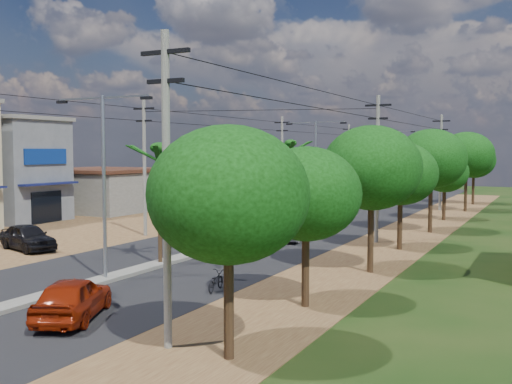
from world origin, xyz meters
TOP-DOWN VIEW (x-y plane):
  - ground at (0.00, 0.00)m, footprint 160.00×160.00m
  - road at (0.00, 15.00)m, footprint 12.00×110.00m
  - median at (0.00, 18.00)m, footprint 1.00×90.00m
  - dirt_lot_west at (-15.00, 8.00)m, footprint 18.00×46.00m
  - dirt_shoulder_east at (8.50, 15.00)m, footprint 5.00×90.00m
  - shophouse_grey at (-21.98, 14.00)m, footprint 9.00×6.40m
  - low_shed at (-21.00, 24.00)m, footprint 10.40×10.40m
  - tree_east_a at (9.50, -6.00)m, footprint 4.40×4.40m
  - tree_east_b at (9.30, 0.00)m, footprint 4.00×4.00m
  - tree_east_c at (9.70, 7.00)m, footprint 4.60×4.60m
  - tree_east_d at (9.40, 14.00)m, footprint 4.20×4.20m
  - tree_east_e at (9.60, 22.00)m, footprint 4.80×4.80m
  - tree_east_f at (9.20, 30.00)m, footprint 3.80×3.80m
  - tree_east_g at (9.80, 38.00)m, footprint 5.00×5.00m
  - tree_east_h at (9.50, 46.00)m, footprint 4.40×4.40m
  - palm_median_near at (0.00, 4.00)m, footprint 2.00×2.00m
  - palm_median_mid at (0.00, 20.00)m, footprint 2.00×2.00m
  - palm_median_far at (0.00, 36.00)m, footprint 2.00×2.00m
  - streetlight_near at (0.00, 0.00)m, footprint 5.10×0.18m
  - streetlight_mid at (0.00, 25.00)m, footprint 5.10×0.18m
  - streetlight_far at (0.00, 50.00)m, footprint 5.10×0.18m
  - utility_pole_w_b at (-7.00, 12.00)m, footprint 1.60×0.24m
  - utility_pole_w_c at (-7.00, 34.00)m, footprint 1.60×0.24m
  - utility_pole_w_d at (-7.00, 55.00)m, footprint 1.60×0.24m
  - utility_pole_e_a at (7.50, -6.00)m, footprint 1.60×0.24m
  - utility_pole_e_b at (7.50, 16.00)m, footprint 1.60×0.24m
  - utility_pole_e_c at (7.50, 38.00)m, footprint 1.60×0.24m
  - car_red_near at (3.02, -5.09)m, footprint 3.33×4.58m
  - car_silver_mid at (2.63, 14.30)m, footprint 2.12×4.20m
  - car_white_far at (-1.50, 28.87)m, footprint 3.11×5.44m
  - car_parked_dark at (-9.32, 4.26)m, footprint 4.70×3.01m
  - moto_rider_east at (5.20, 0.55)m, footprint 0.79×1.60m
  - moto_rider_west_a at (-3.34, 21.03)m, footprint 1.22×2.05m
  - moto_rider_west_b at (-2.69, 37.70)m, footprint 0.47×1.50m

SIDE VIEW (x-z plane):
  - ground at x=0.00m, z-range 0.00..0.00m
  - dirt_shoulder_east at x=8.50m, z-range 0.00..0.03m
  - dirt_lot_west at x=-15.00m, z-range 0.00..0.04m
  - road at x=0.00m, z-range 0.00..0.04m
  - median at x=0.00m, z-range 0.00..0.18m
  - moto_rider_east at x=5.20m, z-range 0.00..0.81m
  - moto_rider_west_b at x=-2.69m, z-range 0.00..0.90m
  - moto_rider_west_a at x=-3.34m, z-range 0.00..1.02m
  - car_silver_mid at x=2.63m, z-range 0.00..1.32m
  - car_red_near at x=3.02m, z-range 0.00..1.45m
  - car_white_far at x=-1.50m, z-range 0.00..1.49m
  - car_parked_dark at x=-9.32m, z-range 0.00..1.49m
  - low_shed at x=-21.00m, z-range -0.01..3.94m
  - tree_east_f at x=9.20m, z-range 1.13..6.64m
  - tree_east_b at x=9.30m, z-range 1.20..7.03m
  - shophouse_grey at x=-21.98m, z-range 0.01..8.31m
  - tree_east_d at x=9.40m, z-range 1.27..7.41m
  - tree_east_a at x=9.50m, z-range 1.30..7.67m
  - tree_east_h at x=9.50m, z-range 1.38..7.90m
  - utility_pole_w_b at x=-7.00m, z-range 0.26..9.26m
  - utility_pole_w_c at x=-7.00m, z-range 0.26..9.26m
  - utility_pole_w_d at x=-7.00m, z-range 0.26..9.26m
  - utility_pole_e_a at x=7.50m, z-range 0.26..9.26m
  - utility_pole_e_b at x=7.50m, z-range 0.26..9.26m
  - utility_pole_e_c at x=7.50m, z-range 0.26..9.26m
  - streetlight_near at x=0.00m, z-range 0.79..8.79m
  - streetlight_mid at x=0.00m, z-range 0.79..8.79m
  - streetlight_far at x=0.00m, z-range 0.79..8.79m
  - tree_east_c at x=9.70m, z-range 1.45..8.28m
  - tree_east_e at x=9.60m, z-range 1.52..8.66m
  - tree_east_g at x=9.80m, z-range 1.55..8.93m
  - palm_median_far at x=0.00m, z-range 2.34..8.19m
  - palm_median_near at x=0.00m, z-range 2.46..8.61m
  - palm_median_mid at x=0.00m, z-range 2.62..9.17m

